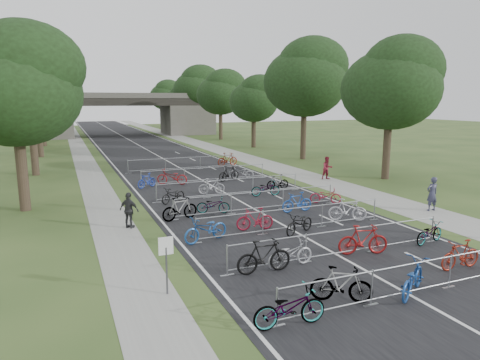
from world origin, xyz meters
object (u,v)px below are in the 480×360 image
object	(u,v)px
pedestrian_a	(432,194)
pedestrian_c	(129,210)
bike_1	(341,285)
bike_2	(412,278)
park_sign	(166,255)
overpass_bridge	(121,115)
pedestrian_b	(327,168)
bike_0	(289,308)

from	to	relation	value
pedestrian_a	pedestrian_c	distance (m)	15.72
bike_1	bike_2	size ratio (longest dim) A/B	0.89
park_sign	bike_1	xyz separation A→B (m)	(4.58, -2.49, -0.72)
park_sign	bike_1	size ratio (longest dim) A/B	1.00
bike_1	pedestrian_a	distance (m)	12.89
park_sign	pedestrian_c	bearing A→B (deg)	90.00
overpass_bridge	pedestrian_b	world-z (taller)	overpass_bridge
bike_0	bike_1	bearing A→B (deg)	-68.81
bike_1	bike_2	bearing A→B (deg)	-68.55
overpass_bridge	bike_2	world-z (taller)	overpass_bridge
park_sign	pedestrian_a	distance (m)	16.07
pedestrian_a	pedestrian_b	world-z (taller)	pedestrian_a
overpass_bridge	pedestrian_c	bearing A→B (deg)	-97.11
bike_0	bike_2	size ratio (longest dim) A/B	0.99
park_sign	pedestrian_c	size ratio (longest dim) A/B	1.08
bike_0	bike_1	xyz separation A→B (m)	(2.08, 0.63, 0.02)
bike_2	pedestrian_a	world-z (taller)	pedestrian_a
pedestrian_b	pedestrian_c	world-z (taller)	pedestrian_b
overpass_bridge	bike_0	distance (m)	65.34
park_sign	bike_0	distance (m)	4.07
bike_0	pedestrian_a	distance (m)	15.00
bike_2	pedestrian_a	distance (m)	11.32
overpass_bridge	pedestrian_a	xyz separation A→B (m)	(8.63, -57.54, -2.61)
park_sign	bike_2	world-z (taller)	park_sign
overpass_bridge	pedestrian_a	size ratio (longest dim) A/B	16.85
park_sign	pedestrian_b	xyz separation A→B (m)	(15.56, 14.45, -0.41)
bike_0	pedestrian_c	distance (m)	10.90
overpass_bridge	bike_1	size ratio (longest dim) A/B	17.06
bike_2	pedestrian_c	world-z (taller)	pedestrian_c
bike_2	pedestrian_a	xyz separation A→B (m)	(8.58, 7.39, 0.38)
park_sign	pedestrian_b	bearing A→B (deg)	42.88
pedestrian_c	park_sign	bearing A→B (deg)	132.23
bike_2	overpass_bridge	bearing A→B (deg)	-31.21
bike_2	pedestrian_a	bearing A→B (deg)	-80.51
overpass_bridge	bike_1	xyz separation A→B (m)	(-2.22, -64.49, -2.99)
bike_0	pedestrian_a	bearing A→B (deg)	-55.30
pedestrian_a	pedestrian_b	size ratio (longest dim) A/B	1.08
bike_0	pedestrian_c	size ratio (longest dim) A/B	1.20
bike_1	pedestrian_c	size ratio (longest dim) A/B	1.08
bike_1	pedestrian_c	distance (m)	10.98
bike_2	park_sign	bearing A→B (deg)	35.61
bike_0	pedestrian_a	xyz separation A→B (m)	(12.93, 7.58, 0.39)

